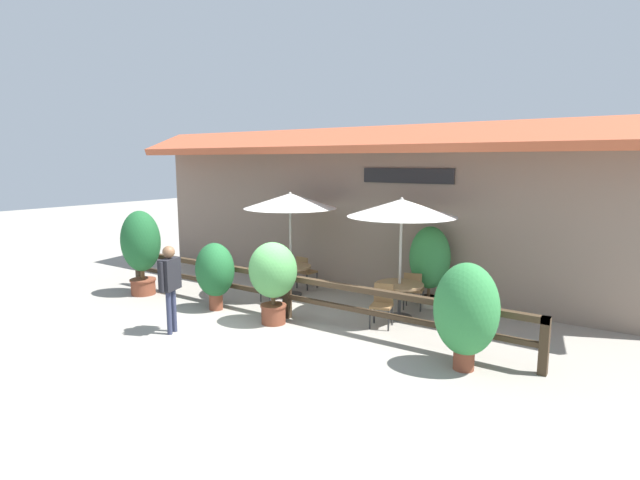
{
  "coord_description": "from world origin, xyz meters",
  "views": [
    {
      "loc": [
        6.44,
        -7.11,
        3.35
      ],
      "look_at": [
        0.51,
        1.55,
        1.68
      ],
      "focal_mm": 28.0,
      "sensor_mm": 36.0,
      "label": 1
    }
  ],
  "objects_px": {
    "chair_middle_wallside": "(413,288)",
    "patio_umbrella_middle": "(402,208)",
    "pedestrian": "(170,278)",
    "dining_table_near": "(291,271)",
    "potted_plant_corner_fern": "(466,311)",
    "chair_near_wallside": "(305,270)",
    "chair_middle_streetside": "(382,303)",
    "potted_plant_tall_tropical": "(215,271)",
    "chair_near_streetside": "(274,281)",
    "potted_plant_small_flowering": "(430,259)",
    "patio_umbrella_near": "(290,201)",
    "potted_plant_entrance_palm": "(141,246)",
    "dining_table_middle": "(400,290)",
    "potted_plant_broad_leaf": "(273,274)"
  },
  "relations": [
    {
      "from": "dining_table_near",
      "to": "potted_plant_corner_fern",
      "type": "xyz_separation_m",
      "value": [
        5.12,
        -2.04,
        0.38
      ]
    },
    {
      "from": "patio_umbrella_middle",
      "to": "potted_plant_tall_tropical",
      "type": "distance_m",
      "value": 4.38
    },
    {
      "from": "patio_umbrella_middle",
      "to": "potted_plant_broad_leaf",
      "type": "distance_m",
      "value": 3.02
    },
    {
      "from": "dining_table_near",
      "to": "chair_middle_wallside",
      "type": "relative_size",
      "value": 1.18
    },
    {
      "from": "potted_plant_entrance_palm",
      "to": "dining_table_middle",
      "type": "bearing_deg",
      "value": 17.4
    },
    {
      "from": "chair_middle_streetside",
      "to": "potted_plant_tall_tropical",
      "type": "xyz_separation_m",
      "value": [
        -3.65,
        -1.11,
        0.4
      ]
    },
    {
      "from": "dining_table_middle",
      "to": "potted_plant_entrance_palm",
      "type": "relative_size",
      "value": 0.48
    },
    {
      "from": "dining_table_near",
      "to": "potted_plant_tall_tropical",
      "type": "relative_size",
      "value": 0.67
    },
    {
      "from": "dining_table_near",
      "to": "potted_plant_tall_tropical",
      "type": "distance_m",
      "value": 2.09
    },
    {
      "from": "dining_table_middle",
      "to": "chair_middle_wallside",
      "type": "height_order",
      "value": "chair_middle_wallside"
    },
    {
      "from": "patio_umbrella_near",
      "to": "potted_plant_broad_leaf",
      "type": "height_order",
      "value": "patio_umbrella_near"
    },
    {
      "from": "potted_plant_tall_tropical",
      "to": "chair_near_streetside",
      "type": "bearing_deg",
      "value": 62.25
    },
    {
      "from": "chair_near_streetside",
      "to": "chair_near_wallside",
      "type": "xyz_separation_m",
      "value": [
        -0.11,
        1.42,
        0.0
      ]
    },
    {
      "from": "chair_near_wallside",
      "to": "potted_plant_corner_fern",
      "type": "height_order",
      "value": "potted_plant_corner_fern"
    },
    {
      "from": "patio_umbrella_middle",
      "to": "potted_plant_broad_leaf",
      "type": "relative_size",
      "value": 1.52
    },
    {
      "from": "dining_table_near",
      "to": "potted_plant_entrance_palm",
      "type": "xyz_separation_m",
      "value": [
        -3.12,
        -2.09,
        0.65
      ]
    },
    {
      "from": "chair_near_streetside",
      "to": "potted_plant_corner_fern",
      "type": "relative_size",
      "value": 0.49
    },
    {
      "from": "potted_plant_small_flowering",
      "to": "chair_middle_wallside",
      "type": "bearing_deg",
      "value": -117.71
    },
    {
      "from": "chair_middle_streetside",
      "to": "potted_plant_corner_fern",
      "type": "height_order",
      "value": "potted_plant_corner_fern"
    },
    {
      "from": "chair_near_streetside",
      "to": "dining_table_middle",
      "type": "bearing_deg",
      "value": 24.83
    },
    {
      "from": "patio_umbrella_near",
      "to": "chair_near_streetside",
      "type": "distance_m",
      "value": 2.02
    },
    {
      "from": "patio_umbrella_middle",
      "to": "potted_plant_entrance_palm",
      "type": "bearing_deg",
      "value": -162.6
    },
    {
      "from": "dining_table_middle",
      "to": "dining_table_near",
      "type": "bearing_deg",
      "value": 177.19
    },
    {
      "from": "dining_table_near",
      "to": "chair_middle_streetside",
      "type": "xyz_separation_m",
      "value": [
        3.03,
        -0.87,
        -0.11
      ]
    },
    {
      "from": "dining_table_near",
      "to": "potted_plant_tall_tropical",
      "type": "bearing_deg",
      "value": -107.62
    },
    {
      "from": "potted_plant_small_flowering",
      "to": "patio_umbrella_near",
      "type": "bearing_deg",
      "value": -163.6
    },
    {
      "from": "chair_middle_wallside",
      "to": "patio_umbrella_middle",
      "type": "bearing_deg",
      "value": 74.81
    },
    {
      "from": "chair_near_wallside",
      "to": "dining_table_middle",
      "type": "bearing_deg",
      "value": 171.7
    },
    {
      "from": "chair_middle_wallside",
      "to": "pedestrian",
      "type": "xyz_separation_m",
      "value": [
        -3.26,
        -4.14,
        0.63
      ]
    },
    {
      "from": "potted_plant_entrance_palm",
      "to": "pedestrian",
      "type": "height_order",
      "value": "potted_plant_entrance_palm"
    },
    {
      "from": "chair_middle_streetside",
      "to": "potted_plant_tall_tropical",
      "type": "height_order",
      "value": "potted_plant_tall_tropical"
    },
    {
      "from": "chair_middle_streetside",
      "to": "chair_middle_wallside",
      "type": "height_order",
      "value": "same"
    },
    {
      "from": "chair_near_wallside",
      "to": "chair_middle_wallside",
      "type": "bearing_deg",
      "value": -175.52
    },
    {
      "from": "potted_plant_broad_leaf",
      "to": "potted_plant_tall_tropical",
      "type": "relative_size",
      "value": 1.11
    },
    {
      "from": "potted_plant_tall_tropical",
      "to": "potted_plant_broad_leaf",
      "type": "bearing_deg",
      "value": -0.44
    },
    {
      "from": "chair_near_streetside",
      "to": "dining_table_near",
      "type": "bearing_deg",
      "value": 107.34
    },
    {
      "from": "pedestrian",
      "to": "chair_near_wallside",
      "type": "bearing_deg",
      "value": 160.6
    },
    {
      "from": "chair_middle_wallside",
      "to": "potted_plant_small_flowering",
      "type": "bearing_deg",
      "value": -132.61
    },
    {
      "from": "chair_middle_streetside",
      "to": "potted_plant_tall_tropical",
      "type": "relative_size",
      "value": 0.56
    },
    {
      "from": "chair_middle_streetside",
      "to": "patio_umbrella_middle",
      "type": "bearing_deg",
      "value": 71.78
    },
    {
      "from": "chair_near_wallside",
      "to": "chair_middle_streetside",
      "type": "bearing_deg",
      "value": 159.99
    },
    {
      "from": "potted_plant_entrance_palm",
      "to": "potted_plant_broad_leaf",
      "type": "height_order",
      "value": "potted_plant_entrance_palm"
    },
    {
      "from": "patio_umbrella_middle",
      "to": "potted_plant_tall_tropical",
      "type": "relative_size",
      "value": 1.69
    },
    {
      "from": "patio_umbrella_near",
      "to": "dining_table_near",
      "type": "relative_size",
      "value": 2.54
    },
    {
      "from": "potted_plant_small_flowering",
      "to": "pedestrian",
      "type": "xyz_separation_m",
      "value": [
        -3.47,
        -4.54,
        -0.01
      ]
    },
    {
      "from": "chair_near_wallside",
      "to": "pedestrian",
      "type": "bearing_deg",
      "value": 95.44
    },
    {
      "from": "patio_umbrella_middle",
      "to": "dining_table_near",
      "type": "bearing_deg",
      "value": 177.19
    },
    {
      "from": "chair_near_wallside",
      "to": "potted_plant_entrance_palm",
      "type": "xyz_separation_m",
      "value": [
        -3.05,
        -2.8,
        0.76
      ]
    },
    {
      "from": "patio_umbrella_middle",
      "to": "pedestrian",
      "type": "distance_m",
      "value": 4.89
    },
    {
      "from": "patio_umbrella_near",
      "to": "patio_umbrella_middle",
      "type": "distance_m",
      "value": 3.07
    }
  ]
}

